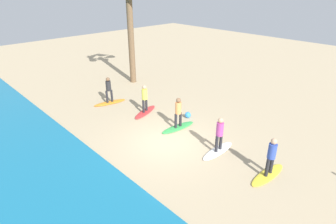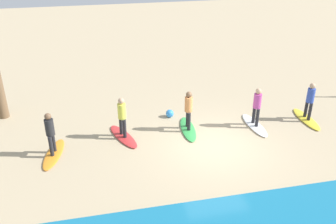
{
  "view_description": "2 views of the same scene",
  "coord_description": "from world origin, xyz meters",
  "px_view_note": "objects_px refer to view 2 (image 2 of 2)",
  "views": [
    {
      "loc": [
        -8.36,
        7.95,
        7.09
      ],
      "look_at": [
        0.76,
        -0.76,
        1.13
      ],
      "focal_mm": 29.71,
      "sensor_mm": 36.0,
      "label": 1
    },
    {
      "loc": [
        4.31,
        11.45,
        7.57
      ],
      "look_at": [
        1.52,
        -1.42,
        0.92
      ],
      "focal_mm": 39.35,
      "sensor_mm": 36.0,
      "label": 2
    }
  ],
  "objects_px": {
    "surfboard_orange": "(54,154)",
    "surfer_yellow": "(310,98)",
    "surfboard_yellow": "(306,119)",
    "surfer_green": "(189,108)",
    "surfboard_green": "(188,129)",
    "surfer_red": "(122,114)",
    "surfer_white": "(257,104)",
    "surfboard_red": "(123,136)",
    "surfer_orange": "(50,131)",
    "surfboard_white": "(254,125)",
    "beach_ball": "(170,113)"
  },
  "relations": [
    {
      "from": "surfboard_red",
      "to": "surfer_red",
      "type": "xyz_separation_m",
      "value": [
        0.0,
        0.0,
        0.99
      ]
    },
    {
      "from": "surfer_green",
      "to": "beach_ball",
      "type": "distance_m",
      "value": 1.63
    },
    {
      "from": "surfer_orange",
      "to": "beach_ball",
      "type": "distance_m",
      "value": 5.35
    },
    {
      "from": "surfboard_white",
      "to": "surfer_red",
      "type": "bearing_deg",
      "value": -94.35
    },
    {
      "from": "surfer_green",
      "to": "beach_ball",
      "type": "relative_size",
      "value": 4.73
    },
    {
      "from": "surfboard_red",
      "to": "surfboard_yellow",
      "type": "bearing_deg",
      "value": 68.42
    },
    {
      "from": "surfboard_white",
      "to": "surfboard_green",
      "type": "distance_m",
      "value": 2.86
    },
    {
      "from": "surfboard_green",
      "to": "surfer_green",
      "type": "xyz_separation_m",
      "value": [
        0.0,
        0.0,
        0.99
      ]
    },
    {
      "from": "surfer_white",
      "to": "surfboard_red",
      "type": "distance_m",
      "value": 5.63
    },
    {
      "from": "surfer_white",
      "to": "surfboard_orange",
      "type": "bearing_deg",
      "value": 3.41
    },
    {
      "from": "surfer_yellow",
      "to": "surfer_orange",
      "type": "height_order",
      "value": "same"
    },
    {
      "from": "surfer_yellow",
      "to": "surfboard_orange",
      "type": "xyz_separation_m",
      "value": [
        10.63,
        0.52,
        -0.99
      ]
    },
    {
      "from": "surfboard_green",
      "to": "surfer_green",
      "type": "bearing_deg",
      "value": 0.0
    },
    {
      "from": "surfboard_red",
      "to": "beach_ball",
      "type": "distance_m",
      "value": 2.58
    },
    {
      "from": "surfer_green",
      "to": "surfer_yellow",
      "type": "bearing_deg",
      "value": 177.3
    },
    {
      "from": "surfboard_green",
      "to": "surfer_red",
      "type": "xyz_separation_m",
      "value": [
        2.69,
        0.04,
        0.99
      ]
    },
    {
      "from": "surfboard_white",
      "to": "surfer_green",
      "type": "xyz_separation_m",
      "value": [
        2.84,
        -0.29,
        0.99
      ]
    },
    {
      "from": "surfboard_orange",
      "to": "surfer_white",
      "type": "bearing_deg",
      "value": 105.3
    },
    {
      "from": "surfer_yellow",
      "to": "surfer_orange",
      "type": "distance_m",
      "value": 10.65
    },
    {
      "from": "surfboard_white",
      "to": "surfer_white",
      "type": "distance_m",
      "value": 0.99
    },
    {
      "from": "surfboard_orange",
      "to": "surfer_orange",
      "type": "relative_size",
      "value": 1.28
    },
    {
      "from": "surfboard_yellow",
      "to": "surfboard_green",
      "type": "xyz_separation_m",
      "value": [
        5.29,
        -0.25,
        0.0
      ]
    },
    {
      "from": "surfboard_yellow",
      "to": "surfboard_red",
      "type": "height_order",
      "value": "same"
    },
    {
      "from": "surfer_yellow",
      "to": "surfer_white",
      "type": "relative_size",
      "value": 1.0
    },
    {
      "from": "surfer_red",
      "to": "surfboard_orange",
      "type": "xyz_separation_m",
      "value": [
        2.65,
        0.73,
        -0.99
      ]
    },
    {
      "from": "surfer_yellow",
      "to": "surfer_red",
      "type": "height_order",
      "value": "same"
    },
    {
      "from": "surfer_green",
      "to": "surfer_orange",
      "type": "bearing_deg",
      "value": 8.23
    },
    {
      "from": "surfboard_red",
      "to": "surfboard_green",
      "type": "bearing_deg",
      "value": 70.75
    },
    {
      "from": "surfer_green",
      "to": "surfer_red",
      "type": "height_order",
      "value": "same"
    },
    {
      "from": "surfboard_yellow",
      "to": "surfer_green",
      "type": "bearing_deg",
      "value": -90.3
    },
    {
      "from": "surfer_yellow",
      "to": "surfer_orange",
      "type": "bearing_deg",
      "value": 2.82
    },
    {
      "from": "surfboard_green",
      "to": "surfboard_red",
      "type": "bearing_deg",
      "value": -84.04
    },
    {
      "from": "surfboard_green",
      "to": "surfer_white",
      "type": "bearing_deg",
      "value": 89.41
    },
    {
      "from": "surfboard_orange",
      "to": "surfer_yellow",
      "type": "bearing_deg",
      "value": 104.71
    },
    {
      "from": "surfboard_yellow",
      "to": "surfer_white",
      "type": "xyz_separation_m",
      "value": [
        2.45,
        0.04,
        0.99
      ]
    },
    {
      "from": "surfboard_yellow",
      "to": "beach_ball",
      "type": "distance_m",
      "value": 5.98
    },
    {
      "from": "surfer_red",
      "to": "surfer_orange",
      "type": "height_order",
      "value": "same"
    },
    {
      "from": "surfboard_red",
      "to": "surfer_red",
      "type": "relative_size",
      "value": 1.28
    },
    {
      "from": "surfer_green",
      "to": "surfboard_red",
      "type": "distance_m",
      "value": 2.87
    },
    {
      "from": "surfboard_white",
      "to": "surfboard_green",
      "type": "relative_size",
      "value": 1.0
    },
    {
      "from": "surfer_orange",
      "to": "surfer_red",
      "type": "bearing_deg",
      "value": -164.51
    },
    {
      "from": "surfboard_white",
      "to": "surfer_green",
      "type": "relative_size",
      "value": 1.28
    },
    {
      "from": "surfboard_green",
      "to": "surfer_orange",
      "type": "distance_m",
      "value": 5.49
    },
    {
      "from": "surfboard_yellow",
      "to": "surfer_green",
      "type": "xyz_separation_m",
      "value": [
        5.29,
        -0.25,
        0.99
      ]
    },
    {
      "from": "surfer_yellow",
      "to": "surfboard_green",
      "type": "relative_size",
      "value": 0.78
    },
    {
      "from": "surfboard_green",
      "to": "beach_ball",
      "type": "bearing_deg",
      "value": -154.16
    },
    {
      "from": "surfboard_yellow",
      "to": "surfer_green",
      "type": "relative_size",
      "value": 1.28
    },
    {
      "from": "surfer_white",
      "to": "beach_ball",
      "type": "xyz_separation_m",
      "value": [
        3.33,
        -1.58,
        -0.86
      ]
    },
    {
      "from": "surfboard_white",
      "to": "surfboard_yellow",
      "type": "bearing_deg",
      "value": 89.06
    },
    {
      "from": "surfboard_white",
      "to": "surfboard_green",
      "type": "xyz_separation_m",
      "value": [
        2.84,
        -0.29,
        0.0
      ]
    }
  ]
}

